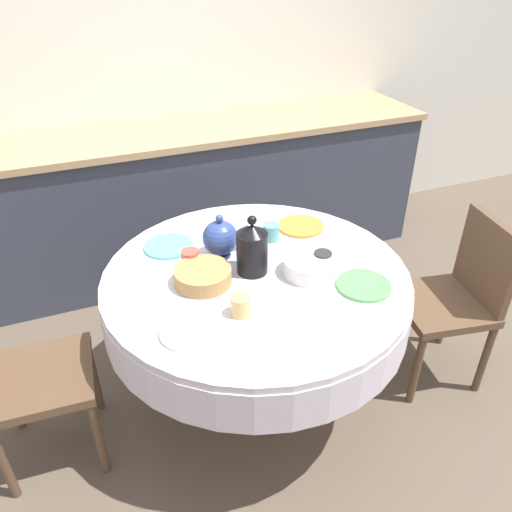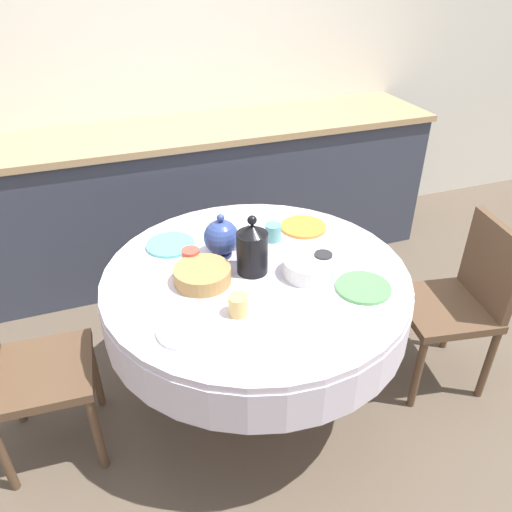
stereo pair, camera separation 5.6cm
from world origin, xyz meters
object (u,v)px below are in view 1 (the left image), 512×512
chair_right (17,372)px  teapot (221,238)px  chair_left (457,293)px  coffee_carafe (252,249)px

chair_right → teapot: bearing=101.3°
chair_right → teapot: (0.88, 0.12, 0.34)m
chair_right → teapot: 0.95m
chair_left → chair_right: 1.94m
coffee_carafe → teapot: (-0.08, 0.16, -0.02)m
teapot → chair_left: bearing=-18.5°
chair_right → coffee_carafe: size_ratio=3.32×
chair_right → teapot: teapot is taller
chair_left → chair_right: bearing=93.3°
chair_left → coffee_carafe: bearing=89.2°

